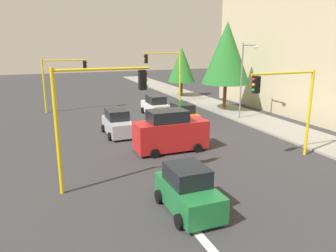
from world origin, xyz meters
name	(u,v)px	position (x,y,z in m)	size (l,w,h in m)	color
ground_plane	(163,142)	(0.00, 0.00, 0.00)	(120.00, 120.00, 0.00)	#353538
sidewalk_kerb	(245,115)	(-5.00, 10.50, 0.07)	(80.00, 4.00, 0.15)	gray
lane_arrow_near	(198,234)	(11.51, -3.00, 0.01)	(2.40, 1.10, 1.10)	silver
apartment_block	(333,30)	(-2.98, 18.50, 8.19)	(26.08, 9.30, 16.36)	#C6B793
traffic_signal_far_left	(166,68)	(-14.00, 5.74, 4.22)	(0.36, 4.59, 5.98)	yellow
traffic_signal_near_right	(94,104)	(6.00, -5.75, 4.22)	(0.36, 4.59, 6.00)	yellow
traffic_signal_near_left	(287,97)	(6.00, 5.66, 3.87)	(0.36, 4.59, 5.45)	yellow
traffic_signal_far_right	(62,74)	(-14.00, -5.66, 3.85)	(0.36, 4.59, 5.42)	yellow
street_lamp_curbside	(244,73)	(-3.61, 9.20, 4.35)	(2.15, 0.28, 7.00)	slate
tree_roadside_far	(182,65)	(-18.00, 9.50, 4.23)	(3.56, 3.56, 6.47)	brown
tree_roadside_mid	(227,53)	(-8.00, 10.00, 5.98)	(4.95, 4.95, 9.08)	brown
delivery_van_red	(170,132)	(2.00, -0.25, 1.28)	(2.22, 4.80, 2.77)	red
car_orange	(182,115)	(-3.98, 3.26, 0.90)	(4.06, 1.99, 1.98)	orange
car_green	(188,191)	(9.72, -2.58, 0.90)	(3.68, 2.07, 1.98)	#1E7238
car_white	(155,106)	(-8.82, 2.57, 0.90)	(4.11, 2.03, 1.98)	white
car_silver	(118,123)	(-3.17, -2.59, 0.90)	(4.07, 2.04, 1.98)	#B2B5BA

